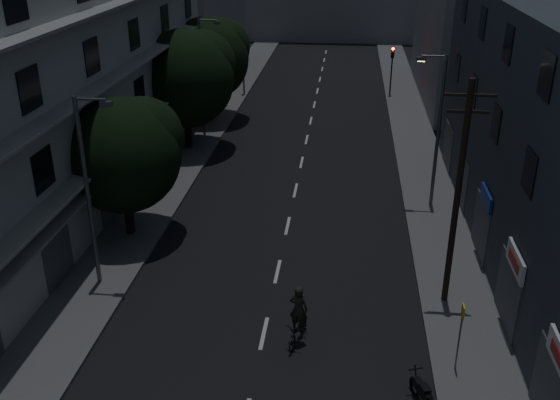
% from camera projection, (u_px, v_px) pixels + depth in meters
% --- Properties ---
extents(ground, '(160.00, 160.00, 0.00)m').
position_uv_depth(ground, '(302.00, 160.00, 40.05)').
color(ground, black).
rests_on(ground, ground).
extents(sidewalk_left, '(3.00, 90.00, 0.15)m').
position_uv_depth(sidewalk_left, '(188.00, 154.00, 40.77)').
color(sidewalk_left, '#565659').
rests_on(sidewalk_left, ground).
extents(sidewalk_right, '(3.00, 90.00, 0.15)m').
position_uv_depth(sidewalk_right, '(421.00, 163.00, 39.27)').
color(sidewalk_right, '#565659').
rests_on(sidewalk_right, ground).
extents(lane_markings, '(0.15, 60.50, 0.01)m').
position_uv_depth(lane_markings, '(309.00, 130.00, 45.71)').
color(lane_markings, beige).
rests_on(lane_markings, ground).
extents(building_left, '(7.00, 36.00, 14.00)m').
position_uv_depth(building_left, '(62.00, 71.00, 32.03)').
color(building_left, '#A8A8A3').
rests_on(building_left, ground).
extents(building_far_right, '(6.00, 20.00, 13.00)m').
position_uv_depth(building_far_right, '(464.00, 19.00, 51.56)').
color(building_far_right, slate).
rests_on(building_far_right, ground).
extents(tree_near, '(5.45, 5.45, 6.72)m').
position_uv_depth(tree_near, '(124.00, 151.00, 28.80)').
color(tree_near, black).
rests_on(tree_near, sidewalk_left).
extents(tree_mid, '(6.31, 6.31, 7.77)m').
position_uv_depth(tree_mid, '(186.00, 75.00, 39.89)').
color(tree_mid, black).
rests_on(tree_mid, sidewalk_left).
extents(tree_far, '(6.12, 6.12, 7.57)m').
position_uv_depth(tree_far, '(208.00, 56.00, 46.01)').
color(tree_far, black).
rests_on(tree_far, sidewalk_left).
extents(traffic_signal_far_right, '(0.28, 0.37, 4.10)m').
position_uv_depth(traffic_signal_far_right, '(392.00, 61.00, 52.90)').
color(traffic_signal_far_right, black).
rests_on(traffic_signal_far_right, sidewalk_right).
extents(traffic_signal_far_left, '(0.28, 0.37, 4.10)m').
position_uv_depth(traffic_signal_far_left, '(243.00, 60.00, 53.30)').
color(traffic_signal_far_left, black).
rests_on(traffic_signal_far_left, sidewalk_left).
extents(street_lamp_left_near, '(1.51, 0.25, 8.00)m').
position_uv_depth(street_lamp_left_near, '(89.00, 184.00, 24.54)').
color(street_lamp_left_near, '#55565D').
rests_on(street_lamp_left_near, sidewalk_left).
extents(street_lamp_right, '(1.51, 0.25, 8.00)m').
position_uv_depth(street_lamp_right, '(437.00, 125.00, 31.64)').
color(street_lamp_right, '#515258').
rests_on(street_lamp_right, sidewalk_right).
extents(street_lamp_left_far, '(1.51, 0.25, 8.00)m').
position_uv_depth(street_lamp_left_far, '(203.00, 72.00, 42.41)').
color(street_lamp_left_far, '#5A5F62').
rests_on(street_lamp_left_far, sidewalk_left).
extents(utility_pole, '(1.80, 0.24, 9.00)m').
position_uv_depth(utility_pole, '(458.00, 192.00, 23.18)').
color(utility_pole, black).
rests_on(utility_pole, sidewalk_right).
extents(bus_stop_sign, '(0.06, 0.35, 2.52)m').
position_uv_depth(bus_stop_sign, '(461.00, 326.00, 20.57)').
color(bus_stop_sign, '#595B60').
rests_on(bus_stop_sign, sidewalk_right).
extents(motorcycle, '(0.78, 1.65, 1.11)m').
position_uv_depth(motorcycle, '(422.00, 394.00, 19.72)').
color(motorcycle, black).
rests_on(motorcycle, ground).
extents(cyclist, '(1.09, 1.96, 2.36)m').
position_uv_depth(cyclist, '(298.00, 324.00, 22.53)').
color(cyclist, black).
rests_on(cyclist, ground).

